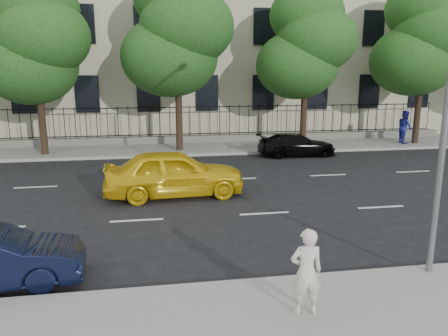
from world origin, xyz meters
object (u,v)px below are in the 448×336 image
(black_sedan, at_px, (297,145))
(woman_near, at_px, (306,272))
(street_light, at_px, (438,38))
(yellow_taxi, at_px, (174,173))

(black_sedan, bearing_deg, woman_near, 162.06)
(street_light, relative_size, yellow_taxi, 1.62)
(street_light, bearing_deg, yellow_taxi, 127.77)
(street_light, distance_m, yellow_taxi, 9.53)
(yellow_taxi, xyz_separation_m, woman_near, (1.92, -8.44, 0.12))
(woman_near, bearing_deg, street_light, -150.51)
(black_sedan, relative_size, woman_near, 2.50)
(yellow_taxi, distance_m, woman_near, 8.66)
(woman_near, bearing_deg, black_sedan, -105.99)
(yellow_taxi, bearing_deg, street_light, -145.58)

